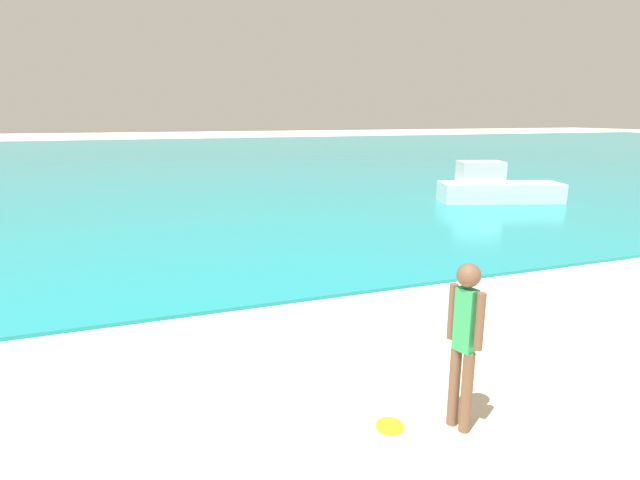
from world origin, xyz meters
TOP-DOWN VIEW (x-y plane):
  - water at (0.00, 40.15)m, footprint 160.00×60.00m
  - person_standing at (0.08, 6.46)m, footprint 0.22×0.36m
  - frisbee at (-0.54, 6.68)m, footprint 0.27×0.27m
  - boat_near at (8.85, 16.79)m, footprint 4.22×2.48m

SIDE VIEW (x-z plane):
  - frisbee at x=-0.54m, z-range 0.00..0.03m
  - water at x=0.00m, z-range 0.00..0.06m
  - boat_near at x=8.85m, z-range -0.15..1.21m
  - person_standing at x=0.08m, z-range 0.11..1.75m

